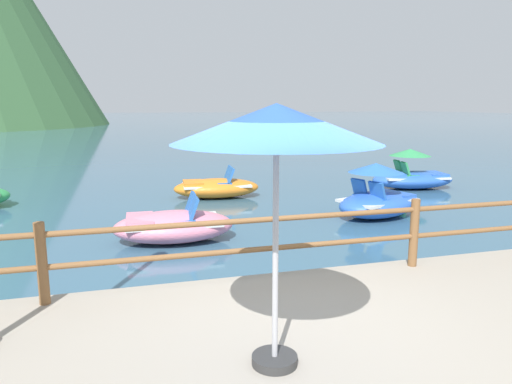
{
  "coord_description": "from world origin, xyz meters",
  "views": [
    {
      "loc": [
        -1.47,
        -4.02,
        2.64
      ],
      "look_at": [
        1.08,
        5.0,
        0.9
      ],
      "focal_mm": 33.66,
      "sensor_mm": 36.0,
      "label": 1
    }
  ],
  "objects": [
    {
      "name": "pedal_boat_4",
      "position": [
        1.09,
        9.16,
        0.29
      ],
      "size": [
        2.49,
        1.35,
        0.87
      ],
      "color": "orange",
      "rests_on": "ground"
    },
    {
      "name": "dock_railing",
      "position": [
        -0.0,
        1.55,
        0.98
      ],
      "size": [
        23.92,
        0.12,
        0.95
      ],
      "color": "brown",
      "rests_on": "promenade_dock"
    },
    {
      "name": "pedal_boat_1",
      "position": [
        4.27,
        5.8,
        0.45
      ],
      "size": [
        2.47,
        1.97,
        1.28
      ],
      "color": "blue",
      "rests_on": "ground"
    },
    {
      "name": "ground_plane",
      "position": [
        0.0,
        40.0,
        0.0
      ],
      "size": [
        200.0,
        200.0,
        0.0
      ],
      "primitive_type": "plane",
      "color": "#38607A"
    },
    {
      "name": "pedal_boat_2",
      "position": [
        7.32,
        8.96,
        0.41
      ],
      "size": [
        2.74,
        1.68,
        1.25
      ],
      "color": "blue",
      "rests_on": "ground"
    },
    {
      "name": "pedal_boat_3",
      "position": [
        -0.56,
        5.07,
        0.31
      ],
      "size": [
        2.36,
        1.45,
        0.9
      ],
      "color": "pink",
      "rests_on": "ground"
    },
    {
      "name": "beach_umbrella",
      "position": [
        -0.27,
        -0.38,
        2.45
      ],
      "size": [
        1.7,
        1.7,
        2.24
      ],
      "color": "#B2B2B7",
      "rests_on": "promenade_dock"
    }
  ]
}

